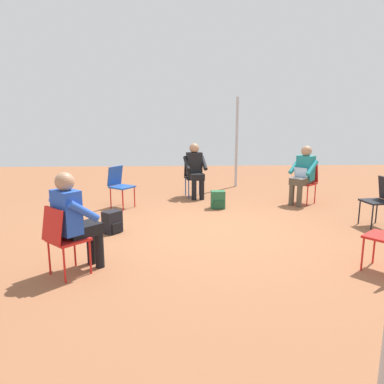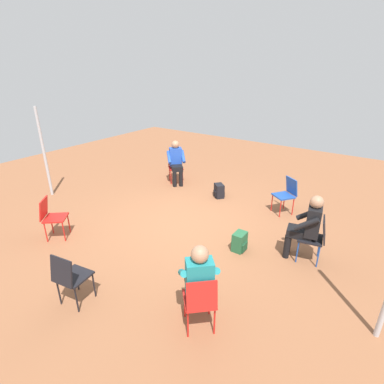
# 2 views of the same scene
# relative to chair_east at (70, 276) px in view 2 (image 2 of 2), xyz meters

# --- Properties ---
(ground_plane) EXTENTS (15.70, 15.70, 0.00)m
(ground_plane) POSITION_rel_chair_east_xyz_m (-2.85, -0.09, -0.50)
(ground_plane) COLOR brown
(chair_east) EXTENTS (0.49, 0.46, 0.85)m
(chair_east) POSITION_rel_chair_east_xyz_m (0.00, 0.00, 0.00)
(chair_east) COLOR black
(chair_east) RESTS_ON ground
(chair_north) EXTENTS (0.47, 0.50, 0.85)m
(chair_north) POSITION_rel_chair_east_xyz_m (-3.05, 2.55, 0.00)
(chair_north) COLOR black
(chair_north) RESTS_ON ground
(chair_southwest) EXTENTS (0.58, 0.59, 0.85)m
(chair_southwest) POSITION_rel_chair_east_xyz_m (-4.78, -1.83, 0.00)
(chair_southwest) COLOR red
(chair_southwest) RESTS_ON ground
(chair_southeast) EXTENTS (0.58, 0.59, 0.85)m
(chair_southeast) POSITION_rel_chair_east_xyz_m (-0.89, -1.90, 0.00)
(chair_southeast) COLOR red
(chair_southeast) RESTS_ON ground
(chair_northeast) EXTENTS (0.59, 0.58, 0.85)m
(chair_northeast) POSITION_rel_chair_east_xyz_m (-0.66, 1.75, 0.00)
(chair_northeast) COLOR red
(chair_northeast) RESTS_ON ground
(chair_northwest) EXTENTS (0.58, 0.57, 0.85)m
(chair_northwest) POSITION_rel_chair_east_xyz_m (-4.61, 1.52, 0.00)
(chair_northwest) COLOR #1E4799
(chair_northwest) RESTS_ON ground
(person_with_laptop) EXTENTS (0.64, 0.63, 1.24)m
(person_with_laptop) POSITION_rel_chair_east_xyz_m (-0.78, 1.64, 0.20)
(person_with_laptop) COLOR #4C4233
(person_with_laptop) RESTS_ON ground
(person_in_black) EXTENTS (0.56, 0.57, 1.24)m
(person_in_black) POSITION_rel_chair_east_xyz_m (-3.02, 2.39, 0.20)
(person_in_black) COLOR black
(person_in_black) RESTS_ON ground
(person_in_blue) EXTENTS (0.63, 0.63, 1.24)m
(person_in_blue) POSITION_rel_chair_east_xyz_m (-4.66, -1.71, 0.20)
(person_in_blue) COLOR black
(person_in_blue) RESTS_ON ground
(backpack_near_laptop_user) EXTENTS (0.28, 0.25, 0.36)m
(backpack_near_laptop_user) POSITION_rel_chair_east_xyz_m (-2.61, 1.35, -0.34)
(backpack_near_laptop_user) COLOR #235B38
(backpack_near_laptop_user) RESTS_ON ground
(backpack_by_empty_chair) EXTENTS (0.33, 0.34, 0.36)m
(backpack_by_empty_chair) POSITION_rel_chair_east_xyz_m (-4.49, -0.18, -0.34)
(backpack_by_empty_chair) COLOR black
(backpack_by_empty_chair) RESTS_ON ground
(tent_pole_far) EXTENTS (0.07, 0.07, 2.30)m
(tent_pole_far) POSITION_rel_chair_east_xyz_m (-2.09, -3.93, 0.65)
(tent_pole_far) COLOR #B2B2B7
(tent_pole_far) RESTS_ON ground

